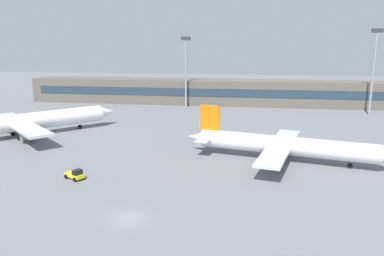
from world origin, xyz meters
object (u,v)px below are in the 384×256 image
airplane_mid (26,122)px  baggage_tug_yellow (75,175)px  floodlight_tower_west (186,67)px  airplane_near (286,146)px  floodlight_tower_east (374,66)px

airplane_mid → baggage_tug_yellow: size_ratio=9.55×
airplane_mid → floodlight_tower_west: floodlight_tower_west is taller
airplane_near → airplane_mid: 60.67m
floodlight_tower_west → floodlight_tower_east: bearing=-5.9°
airplane_near → baggage_tug_yellow: (-34.92, -15.39, -2.19)m
baggage_tug_yellow → floodlight_tower_east: size_ratio=0.15×
airplane_mid → baggage_tug_yellow: 35.89m
floodlight_tower_west → floodlight_tower_east: size_ratio=0.92×
floodlight_tower_east → floodlight_tower_west: bearing=174.1°
airplane_near → airplane_mid: airplane_mid is taller
airplane_near → floodlight_tower_west: 67.07m
airplane_mid → floodlight_tower_east: (89.84, 42.75, 11.68)m
baggage_tug_yellow → floodlight_tower_east: floodlight_tower_east is taller
airplane_near → floodlight_tower_west: floodlight_tower_west is taller
airplane_near → floodlight_tower_east: bearing=60.5°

